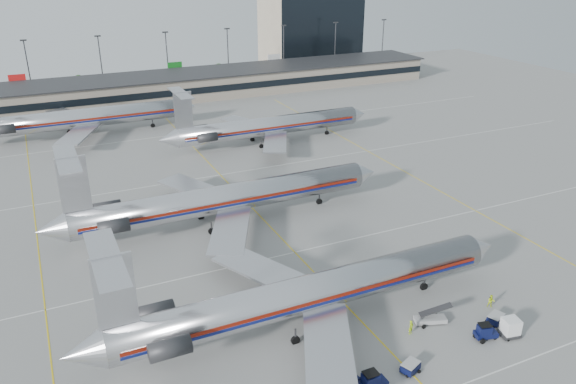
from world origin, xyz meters
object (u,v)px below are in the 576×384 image
tug_center (372,382)px  uld_container (510,328)px  jet_second_row (219,199)px  jet_foreground (303,294)px  belt_loader (431,318)px

tug_center → uld_container: (16.78, 0.62, 0.09)m
jet_second_row → tug_center: (1.47, -37.19, -2.85)m
tug_center → uld_container: tug_center is taller
jet_foreground → uld_container: 21.04m
belt_loader → jet_foreground: bearing=175.1°
jet_second_row → belt_loader: (12.44, -31.46, -3.22)m
jet_foreground → jet_second_row: size_ratio=0.97×
jet_foreground → belt_loader: 13.71m
tug_center → uld_container: size_ratio=1.16×
tug_center → uld_container: bearing=1.9°
jet_foreground → uld_container: bearing=-30.3°
jet_foreground → jet_second_row: 26.04m
jet_second_row → belt_loader: size_ratio=12.30×
belt_loader → uld_container: bearing=-22.3°
uld_container → belt_loader: belt_loader is taller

